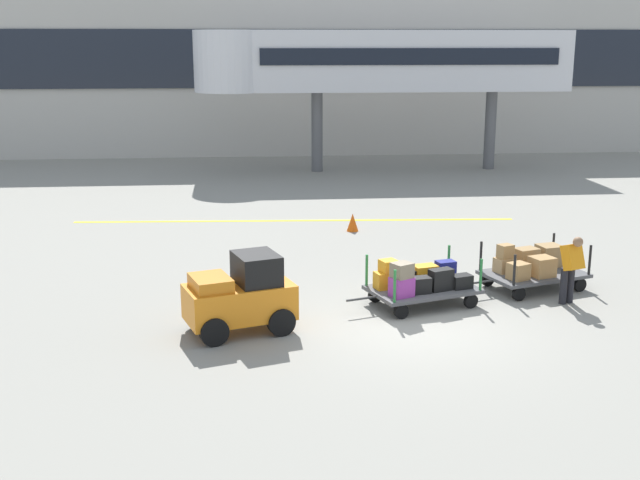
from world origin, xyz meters
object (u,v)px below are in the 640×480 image
at_px(baggage_tug, 241,296).
at_px(baggage_cart_middle, 532,266).
at_px(safety_cone_near, 353,222).
at_px(baggage_cart_lead, 420,282).
at_px(baggage_handler, 571,266).

xyz_separation_m(baggage_tug, baggage_cart_middle, (6.79, 2.28, -0.22)).
bearing_deg(safety_cone_near, baggage_cart_lead, -85.74).
bearing_deg(baggage_tug, baggage_cart_lead, 18.07).
relative_size(baggage_cart_middle, safety_cone_near, 5.59).
relative_size(baggage_cart_lead, safety_cone_near, 5.59).
xyz_separation_m(baggage_tug, safety_cone_near, (3.35, 8.40, -0.48)).
distance_m(baggage_tug, baggage_cart_middle, 7.16).
distance_m(baggage_cart_lead, baggage_cart_middle, 3.08).
height_order(baggage_cart_middle, safety_cone_near, baggage_cart_middle).
xyz_separation_m(baggage_cart_middle, baggage_handler, (0.41, -1.22, 0.34)).
xyz_separation_m(baggage_tug, baggage_handler, (7.20, 1.06, 0.11)).
bearing_deg(baggage_cart_lead, baggage_tug, -161.93).
xyz_separation_m(baggage_cart_lead, baggage_cart_middle, (2.91, 1.02, -0.01)).
xyz_separation_m(baggage_handler, safety_cone_near, (-3.85, 7.34, -0.59)).
relative_size(baggage_tug, baggage_cart_lead, 0.76).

